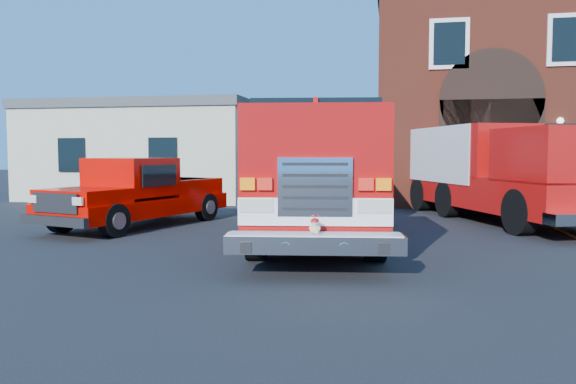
% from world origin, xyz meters
% --- Properties ---
extents(ground, '(100.00, 100.00, 0.00)m').
position_xyz_m(ground, '(0.00, 0.00, 0.00)').
color(ground, black).
rests_on(ground, ground).
extents(parking_stripe_mid, '(0.12, 3.00, 0.01)m').
position_xyz_m(parking_stripe_mid, '(6.50, 4.00, 0.00)').
color(parking_stripe_mid, gold).
rests_on(parking_stripe_mid, ground).
extents(parking_stripe_far, '(0.12, 3.00, 0.01)m').
position_xyz_m(parking_stripe_far, '(6.50, 7.00, 0.00)').
color(parking_stripe_far, gold).
rests_on(parking_stripe_far, ground).
extents(fire_station, '(15.20, 10.20, 8.45)m').
position_xyz_m(fire_station, '(8.99, 13.98, 4.25)').
color(fire_station, maroon).
rests_on(fire_station, ground).
extents(side_building, '(10.20, 8.20, 4.35)m').
position_xyz_m(side_building, '(-9.00, 13.00, 2.20)').
color(side_building, beige).
rests_on(side_building, ground).
extents(fire_engine, '(4.01, 10.25, 3.07)m').
position_xyz_m(fire_engine, '(0.18, 1.74, 1.59)').
color(fire_engine, black).
rests_on(fire_engine, ground).
extents(pickup_truck, '(3.71, 6.29, 1.94)m').
position_xyz_m(pickup_truck, '(-5.01, 2.57, 0.92)').
color(pickup_truck, black).
rests_on(pickup_truck, ground).
extents(secondary_truck, '(5.75, 9.45, 2.94)m').
position_xyz_m(secondary_truck, '(5.27, 5.99, 1.60)').
color(secondary_truck, black).
rests_on(secondary_truck, ground).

